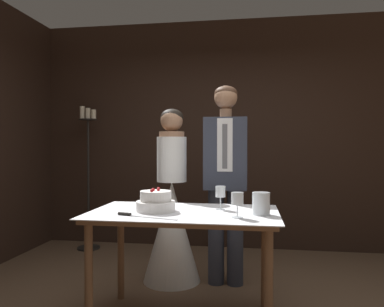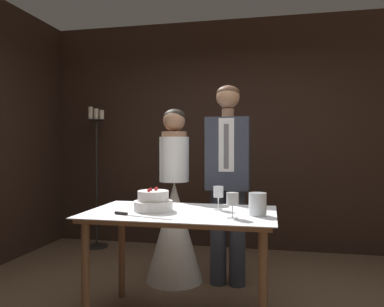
{
  "view_description": "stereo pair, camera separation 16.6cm",
  "coord_description": "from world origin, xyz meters",
  "px_view_note": "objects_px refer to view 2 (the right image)",
  "views": [
    {
      "loc": [
        0.34,
        -2.54,
        1.28
      ],
      "look_at": [
        -0.14,
        0.53,
        1.22
      ],
      "focal_mm": 35.0,
      "sensor_mm": 36.0,
      "label": 1
    },
    {
      "loc": [
        0.5,
        -2.51,
        1.28
      ],
      "look_at": [
        -0.14,
        0.53,
        1.22
      ],
      "focal_mm": 35.0,
      "sensor_mm": 36.0,
      "label": 2
    }
  ],
  "objects_px": {
    "wine_glass_middle": "(218,193)",
    "candle_stand": "(96,175)",
    "groom": "(228,173)",
    "hurricane_candle": "(258,205)",
    "bride": "(174,217)",
    "tiered_cake": "(153,202)",
    "wine_glass_near": "(232,200)",
    "cake_table": "(181,224)",
    "cake_knife": "(132,215)"
  },
  "relations": [
    {
      "from": "bride",
      "to": "candle_stand",
      "type": "xyz_separation_m",
      "value": [
        -1.27,
        0.94,
        0.31
      ]
    },
    {
      "from": "cake_knife",
      "to": "hurricane_candle",
      "type": "xyz_separation_m",
      "value": [
        0.84,
        0.2,
        0.07
      ]
    },
    {
      "from": "tiered_cake",
      "to": "hurricane_candle",
      "type": "relative_size",
      "value": 1.85
    },
    {
      "from": "groom",
      "to": "candle_stand",
      "type": "xyz_separation_m",
      "value": [
        -1.78,
        0.95,
        -0.12
      ]
    },
    {
      "from": "wine_glass_near",
      "to": "wine_glass_middle",
      "type": "xyz_separation_m",
      "value": [
        -0.14,
        0.31,
        0.01
      ]
    },
    {
      "from": "bride",
      "to": "groom",
      "type": "xyz_separation_m",
      "value": [
        0.51,
        -0.0,
        0.43
      ]
    },
    {
      "from": "cake_table",
      "to": "tiered_cake",
      "type": "xyz_separation_m",
      "value": [
        -0.21,
        -0.02,
        0.16
      ]
    },
    {
      "from": "wine_glass_near",
      "to": "candle_stand",
      "type": "relative_size",
      "value": 0.1
    },
    {
      "from": "tiered_cake",
      "to": "cake_knife",
      "type": "distance_m",
      "value": 0.25
    },
    {
      "from": "hurricane_candle",
      "to": "bride",
      "type": "relative_size",
      "value": 0.1
    },
    {
      "from": "tiered_cake",
      "to": "cake_knife",
      "type": "bearing_deg",
      "value": -109.9
    },
    {
      "from": "tiered_cake",
      "to": "wine_glass_middle",
      "type": "height_order",
      "value": "wine_glass_middle"
    },
    {
      "from": "cake_table",
      "to": "tiered_cake",
      "type": "bearing_deg",
      "value": -175.76
    },
    {
      "from": "groom",
      "to": "cake_knife",
      "type": "bearing_deg",
      "value": -117.87
    },
    {
      "from": "wine_glass_near",
      "to": "candle_stand",
      "type": "distance_m",
      "value": 2.7
    },
    {
      "from": "bride",
      "to": "groom",
      "type": "height_order",
      "value": "groom"
    },
    {
      "from": "tiered_cake",
      "to": "bride",
      "type": "xyz_separation_m",
      "value": [
        -0.05,
        0.8,
        -0.27
      ]
    },
    {
      "from": "cake_knife",
      "to": "groom",
      "type": "bearing_deg",
      "value": 77.69
    },
    {
      "from": "wine_glass_near",
      "to": "hurricane_candle",
      "type": "xyz_separation_m",
      "value": [
        0.16,
        0.13,
        -0.04
      ]
    },
    {
      "from": "cake_table",
      "to": "wine_glass_near",
      "type": "height_order",
      "value": "wine_glass_near"
    },
    {
      "from": "cake_table",
      "to": "tiered_cake",
      "type": "distance_m",
      "value": 0.26
    },
    {
      "from": "tiered_cake",
      "to": "hurricane_candle",
      "type": "xyz_separation_m",
      "value": [
        0.76,
        -0.03,
        0.01
      ]
    },
    {
      "from": "cake_table",
      "to": "candle_stand",
      "type": "relative_size",
      "value": 0.77
    },
    {
      "from": "bride",
      "to": "wine_glass_near",
      "type": "bearing_deg",
      "value": -56.11
    },
    {
      "from": "cake_table",
      "to": "candle_stand",
      "type": "xyz_separation_m",
      "value": [
        -1.52,
        1.73,
        0.21
      ]
    },
    {
      "from": "hurricane_candle",
      "to": "cake_knife",
      "type": "bearing_deg",
      "value": -166.93
    },
    {
      "from": "cake_knife",
      "to": "bride",
      "type": "distance_m",
      "value": 1.05
    },
    {
      "from": "wine_glass_middle",
      "to": "tiered_cake",
      "type": "bearing_deg",
      "value": -162.63
    },
    {
      "from": "wine_glass_middle",
      "to": "candle_stand",
      "type": "distance_m",
      "value": 2.39
    },
    {
      "from": "cake_knife",
      "to": "candle_stand",
      "type": "xyz_separation_m",
      "value": [
        -1.23,
        1.97,
        0.1
      ]
    },
    {
      "from": "wine_glass_near",
      "to": "wine_glass_middle",
      "type": "bearing_deg",
      "value": 113.81
    },
    {
      "from": "tiered_cake",
      "to": "candle_stand",
      "type": "height_order",
      "value": "candle_stand"
    },
    {
      "from": "tiered_cake",
      "to": "wine_glass_near",
      "type": "height_order",
      "value": "same"
    },
    {
      "from": "tiered_cake",
      "to": "hurricane_candle",
      "type": "distance_m",
      "value": 0.76
    },
    {
      "from": "wine_glass_near",
      "to": "groom",
      "type": "height_order",
      "value": "groom"
    },
    {
      "from": "hurricane_candle",
      "to": "bride",
      "type": "xyz_separation_m",
      "value": [
        -0.81,
        0.83,
        -0.27
      ]
    },
    {
      "from": "cake_table",
      "to": "hurricane_candle",
      "type": "distance_m",
      "value": 0.58
    },
    {
      "from": "cake_knife",
      "to": "bride",
      "type": "height_order",
      "value": "bride"
    },
    {
      "from": "cake_knife",
      "to": "hurricane_candle",
      "type": "bearing_deg",
      "value": 28.63
    },
    {
      "from": "wine_glass_middle",
      "to": "groom",
      "type": "xyz_separation_m",
      "value": [
        -0.0,
        0.66,
        0.1
      ]
    },
    {
      "from": "wine_glass_middle",
      "to": "candle_stand",
      "type": "height_order",
      "value": "candle_stand"
    },
    {
      "from": "cake_table",
      "to": "cake_knife",
      "type": "distance_m",
      "value": 0.39
    },
    {
      "from": "cake_table",
      "to": "candle_stand",
      "type": "distance_m",
      "value": 2.31
    },
    {
      "from": "cake_knife",
      "to": "wine_glass_near",
      "type": "xyz_separation_m",
      "value": [
        0.68,
        0.06,
        0.11
      ]
    },
    {
      "from": "tiered_cake",
      "to": "wine_glass_middle",
      "type": "relative_size",
      "value": 1.63
    },
    {
      "from": "bride",
      "to": "candle_stand",
      "type": "bearing_deg",
      "value": 143.28
    },
    {
      "from": "tiered_cake",
      "to": "bride",
      "type": "bearing_deg",
      "value": 93.45
    },
    {
      "from": "cake_table",
      "to": "wine_glass_near",
      "type": "bearing_deg",
      "value": -24.43
    },
    {
      "from": "tiered_cake",
      "to": "hurricane_candle",
      "type": "bearing_deg",
      "value": -2.24
    },
    {
      "from": "tiered_cake",
      "to": "hurricane_candle",
      "type": "height_order",
      "value": "tiered_cake"
    }
  ]
}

